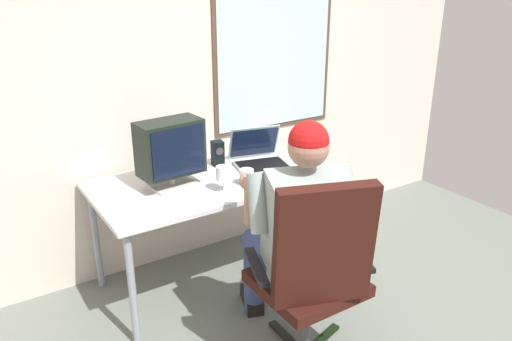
{
  "coord_description": "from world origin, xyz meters",
  "views": [
    {
      "loc": [
        -1.51,
        -0.91,
        1.88
      ],
      "look_at": [
        -0.16,
        1.18,
        0.91
      ],
      "focal_mm": 35.3,
      "sensor_mm": 36.0,
      "label": 1
    }
  ],
  "objects_px": {
    "person_seated": "(297,230)",
    "desk_speaker": "(218,153)",
    "office_chair": "(315,269)",
    "crt_monitor": "(170,149)",
    "wine_glass": "(223,174)",
    "laptop": "(258,155)",
    "desk": "(214,186)",
    "coffee_mug": "(247,177)"
  },
  "relations": [
    {
      "from": "office_chair",
      "to": "laptop",
      "type": "relative_size",
      "value": 2.65
    },
    {
      "from": "desk_speaker",
      "to": "office_chair",
      "type": "bearing_deg",
      "value": -96.51
    },
    {
      "from": "person_seated",
      "to": "crt_monitor",
      "type": "xyz_separation_m",
      "value": [
        -0.34,
        0.76,
        0.28
      ]
    },
    {
      "from": "person_seated",
      "to": "wine_glass",
      "type": "height_order",
      "value": "person_seated"
    },
    {
      "from": "person_seated",
      "to": "crt_monitor",
      "type": "relative_size",
      "value": 3.2
    },
    {
      "from": "person_seated",
      "to": "wine_glass",
      "type": "distance_m",
      "value": 0.58
    },
    {
      "from": "desk_speaker",
      "to": "desk",
      "type": "bearing_deg",
      "value": -126.15
    },
    {
      "from": "person_seated",
      "to": "wine_glass",
      "type": "xyz_separation_m",
      "value": [
        -0.12,
        0.54,
        0.15
      ]
    },
    {
      "from": "person_seated",
      "to": "coffee_mug",
      "type": "bearing_deg",
      "value": 85.62
    },
    {
      "from": "coffee_mug",
      "to": "crt_monitor",
      "type": "bearing_deg",
      "value": 151.22
    },
    {
      "from": "wine_glass",
      "to": "desk_speaker",
      "type": "distance_m",
      "value": 0.43
    },
    {
      "from": "person_seated",
      "to": "laptop",
      "type": "height_order",
      "value": "person_seated"
    },
    {
      "from": "office_chair",
      "to": "coffee_mug",
      "type": "height_order",
      "value": "office_chair"
    },
    {
      "from": "crt_monitor",
      "to": "wine_glass",
      "type": "relative_size",
      "value": 2.62
    },
    {
      "from": "desk",
      "to": "crt_monitor",
      "type": "xyz_separation_m",
      "value": [
        -0.27,
        0.0,
        0.29
      ]
    },
    {
      "from": "desk",
      "to": "wine_glass",
      "type": "xyz_separation_m",
      "value": [
        -0.05,
        -0.22,
        0.16
      ]
    },
    {
      "from": "desk",
      "to": "coffee_mug",
      "type": "bearing_deg",
      "value": -61.11
    },
    {
      "from": "office_chair",
      "to": "laptop",
      "type": "distance_m",
      "value": 1.14
    },
    {
      "from": "desk_speaker",
      "to": "crt_monitor",
      "type": "bearing_deg",
      "value": -156.49
    },
    {
      "from": "laptop",
      "to": "coffee_mug",
      "type": "bearing_deg",
      "value": -134.01
    },
    {
      "from": "office_chair",
      "to": "desk_speaker",
      "type": "xyz_separation_m",
      "value": [
        0.13,
        1.18,
        0.2
      ]
    },
    {
      "from": "crt_monitor",
      "to": "laptop",
      "type": "relative_size",
      "value": 0.99
    },
    {
      "from": "person_seated",
      "to": "desk_speaker",
      "type": "distance_m",
      "value": 0.95
    },
    {
      "from": "person_seated",
      "to": "coffee_mug",
      "type": "xyz_separation_m",
      "value": [
        0.04,
        0.56,
        0.09
      ]
    },
    {
      "from": "office_chair",
      "to": "crt_monitor",
      "type": "relative_size",
      "value": 2.68
    },
    {
      "from": "crt_monitor",
      "to": "coffee_mug",
      "type": "bearing_deg",
      "value": -28.78
    },
    {
      "from": "office_chair",
      "to": "crt_monitor",
      "type": "bearing_deg",
      "value": 104.56
    },
    {
      "from": "desk",
      "to": "coffee_mug",
      "type": "xyz_separation_m",
      "value": [
        0.11,
        -0.21,
        0.11
      ]
    },
    {
      "from": "person_seated",
      "to": "desk",
      "type": "bearing_deg",
      "value": 95.31
    },
    {
      "from": "desk",
      "to": "desk_speaker",
      "type": "xyz_separation_m",
      "value": [
        0.13,
        0.18,
        0.14
      ]
    },
    {
      "from": "desk_speaker",
      "to": "coffee_mug",
      "type": "distance_m",
      "value": 0.38
    },
    {
      "from": "crt_monitor",
      "to": "coffee_mug",
      "type": "distance_m",
      "value": 0.47
    },
    {
      "from": "desk",
      "to": "desk_speaker",
      "type": "height_order",
      "value": "desk_speaker"
    },
    {
      "from": "desk",
      "to": "wine_glass",
      "type": "bearing_deg",
      "value": -102.94
    },
    {
      "from": "desk",
      "to": "office_chair",
      "type": "bearing_deg",
      "value": -90.33
    },
    {
      "from": "person_seated",
      "to": "coffee_mug",
      "type": "height_order",
      "value": "person_seated"
    },
    {
      "from": "person_seated",
      "to": "wine_glass",
      "type": "bearing_deg",
      "value": 102.5
    },
    {
      "from": "office_chair",
      "to": "person_seated",
      "type": "distance_m",
      "value": 0.26
    },
    {
      "from": "laptop",
      "to": "wine_glass",
      "type": "height_order",
      "value": "laptop"
    },
    {
      "from": "desk",
      "to": "crt_monitor",
      "type": "distance_m",
      "value": 0.39
    },
    {
      "from": "wine_glass",
      "to": "coffee_mug",
      "type": "distance_m",
      "value": 0.17
    },
    {
      "from": "office_chair",
      "to": "laptop",
      "type": "xyz_separation_m",
      "value": [
        0.37,
        1.06,
        0.18
      ]
    }
  ]
}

